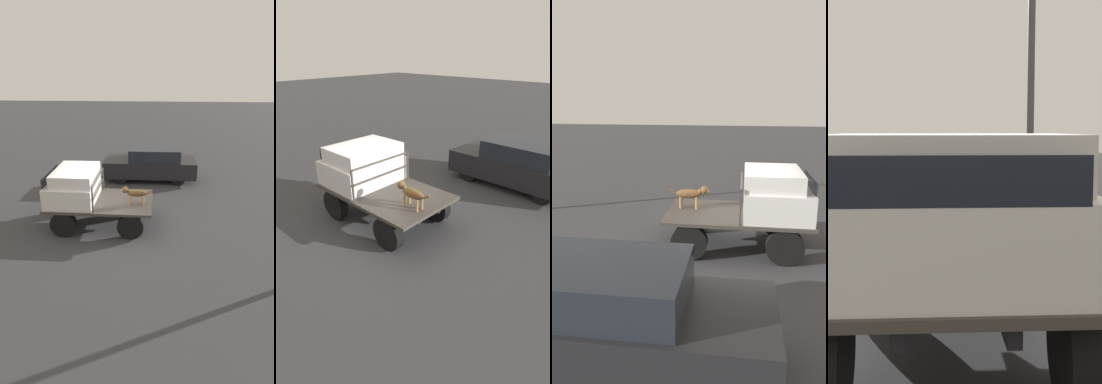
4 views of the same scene
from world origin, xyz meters
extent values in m
plane|color=#38383A|center=(0.00, 0.00, 0.00)|extent=(80.00, 80.00, 0.00)
cylinder|color=black|center=(1.06, 0.88, 0.42)|extent=(0.83, 0.24, 0.83)
cylinder|color=black|center=(1.06, -0.88, 0.42)|extent=(0.83, 0.24, 0.83)
cylinder|color=black|center=(-1.06, 0.88, 0.42)|extent=(0.83, 0.24, 0.83)
cylinder|color=black|center=(-1.06, -0.88, 0.42)|extent=(0.83, 0.24, 0.83)
cube|color=black|center=(0.00, 0.37, 0.72)|extent=(3.16, 0.10, 0.18)
cube|color=black|center=(0.00, -0.37, 0.72)|extent=(3.16, 0.10, 0.18)
cube|color=#3D3833|center=(0.00, 0.00, 0.85)|extent=(3.43, 2.09, 0.08)
cube|color=silver|center=(0.90, 0.00, 1.23)|extent=(1.53, 1.97, 0.67)
cube|color=silver|center=(0.79, 0.00, 1.77)|extent=(1.30, 1.81, 0.41)
cube|color=black|center=(1.66, 0.00, 1.71)|extent=(0.02, 1.61, 0.31)
cube|color=#3D3833|center=(0.07, 0.96, 1.30)|extent=(0.04, 0.04, 0.83)
cube|color=#3D3833|center=(0.07, -0.96, 1.30)|extent=(0.04, 0.04, 0.83)
cube|color=#3D3833|center=(0.07, 0.00, 1.70)|extent=(0.04, 1.93, 0.04)
cube|color=#3D3833|center=(0.07, 0.00, 1.30)|extent=(0.04, 1.93, 0.04)
cylinder|color=#9E7547|center=(-1.03, 0.30, 1.04)|extent=(0.06, 0.06, 0.30)
cylinder|color=#9E7547|center=(-1.03, 0.13, 1.04)|extent=(0.06, 0.06, 0.30)
cylinder|color=#9E7547|center=(-1.43, 0.30, 1.04)|extent=(0.06, 0.06, 0.30)
cylinder|color=#9E7547|center=(-1.43, 0.13, 1.04)|extent=(0.06, 0.06, 0.30)
ellipsoid|color=brown|center=(-1.23, 0.21, 1.26)|extent=(0.65, 0.23, 0.23)
sphere|color=#9E7547|center=(-1.05, 0.21, 1.22)|extent=(0.10, 0.10, 0.10)
cylinder|color=brown|center=(-0.95, 0.21, 1.33)|extent=(0.16, 0.13, 0.16)
sphere|color=brown|center=(-0.84, 0.21, 1.37)|extent=(0.20, 0.20, 0.20)
cone|color=#9E7547|center=(-0.76, 0.21, 1.35)|extent=(0.11, 0.11, 0.11)
cone|color=brown|center=(-0.85, 0.27, 1.45)|extent=(0.06, 0.08, 0.10)
cone|color=brown|center=(-0.85, 0.16, 1.45)|extent=(0.06, 0.08, 0.10)
cylinder|color=brown|center=(-1.60, 0.21, 1.29)|extent=(0.27, 0.04, 0.18)
cylinder|color=black|center=(-0.21, -3.83, 0.30)|extent=(0.60, 0.20, 0.60)
cylinder|color=black|center=(-0.21, -5.29, 0.30)|extent=(0.60, 0.20, 0.60)
cylinder|color=black|center=(-2.86, -3.83, 0.30)|extent=(0.60, 0.20, 0.60)
cylinder|color=black|center=(-2.86, -5.29, 0.30)|extent=(0.60, 0.20, 0.60)
cube|color=black|center=(-1.54, -4.56, 0.63)|extent=(4.27, 1.74, 0.76)
cube|color=#1E232B|center=(-1.75, -4.56, 1.29)|extent=(2.35, 1.56, 0.55)
camera|label=1|loc=(-1.80, 9.08, 5.02)|focal=28.00mm
camera|label=2|loc=(-5.47, 4.82, 4.32)|focal=28.00mm
camera|label=3|loc=(0.07, -8.78, 3.63)|focal=35.00mm
camera|label=4|loc=(4.76, -0.13, 2.01)|focal=50.00mm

